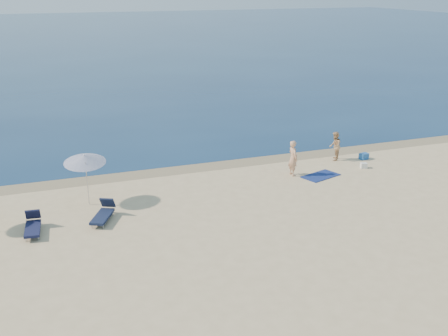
% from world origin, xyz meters
% --- Properties ---
extents(sea, '(240.00, 160.00, 0.01)m').
position_xyz_m(sea, '(0.00, 100.00, 0.00)').
color(sea, '#0B2547').
rests_on(sea, ground).
extents(wet_sand_strip, '(240.00, 1.60, 0.00)m').
position_xyz_m(wet_sand_strip, '(0.00, 19.40, 0.00)').
color(wet_sand_strip, '#847254').
rests_on(wet_sand_strip, ground).
extents(person_left, '(0.46, 0.69, 1.87)m').
position_xyz_m(person_left, '(2.74, 16.45, 0.94)').
color(person_left, tan).
rests_on(person_left, ground).
extents(person_right, '(0.97, 1.01, 1.65)m').
position_xyz_m(person_right, '(6.17, 17.96, 0.82)').
color(person_right, tan).
rests_on(person_right, ground).
extents(beach_towel, '(2.24, 1.69, 0.03)m').
position_xyz_m(beach_towel, '(4.04, 15.77, 0.02)').
color(beach_towel, '#101D52').
rests_on(beach_towel, ground).
extents(white_bag, '(0.40, 0.37, 0.29)m').
position_xyz_m(white_bag, '(6.92, 16.13, 0.14)').
color(white_bag, silver).
rests_on(white_bag, ground).
extents(blue_cooler, '(0.55, 0.45, 0.35)m').
position_xyz_m(blue_cooler, '(7.84, 17.50, 0.17)').
color(blue_cooler, '#1E56A4').
rests_on(blue_cooler, ground).
extents(umbrella_near, '(2.21, 2.24, 2.48)m').
position_xyz_m(umbrella_near, '(-7.87, 16.22, 2.13)').
color(umbrella_near, silver).
rests_on(umbrella_near, ground).
extents(lounger_left, '(0.76, 1.85, 0.80)m').
position_xyz_m(lounger_left, '(-10.39, 13.76, 0.29)').
color(lounger_left, '#141837').
rests_on(lounger_left, ground).
extents(lounger_right, '(1.36, 1.92, 0.81)m').
position_xyz_m(lounger_right, '(-7.52, 13.99, 0.30)').
color(lounger_right, '#141C37').
rests_on(lounger_right, ground).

